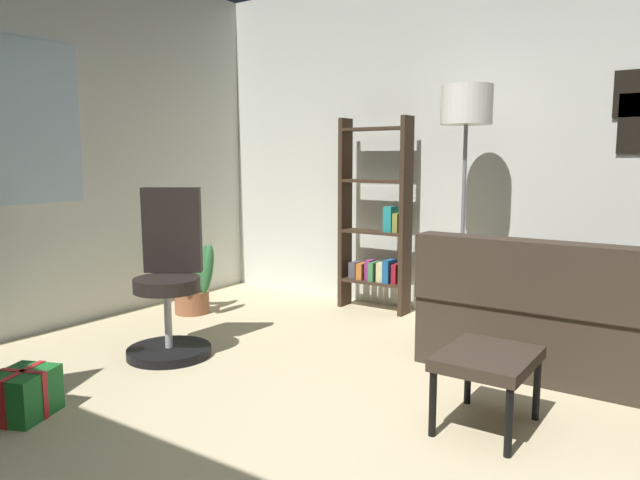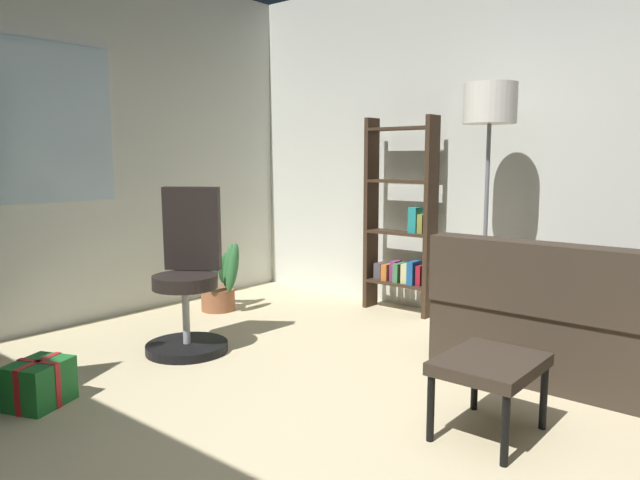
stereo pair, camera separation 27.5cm
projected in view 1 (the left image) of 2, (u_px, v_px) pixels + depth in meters
The scene contains 10 objects.
ground_plane at pixel (404, 467), 2.66m from camera, with size 4.88×6.33×0.10m, color beige.
wall_back_with_windows at pixel (1, 140), 4.24m from camera, with size 4.88×0.12×2.90m.
wall_right_with_frames at pixel (556, 142), 4.49m from camera, with size 0.12×6.33×2.90m.
couch at pixel (602, 322), 3.72m from camera, with size 1.61×1.86×0.85m.
footstool at pixel (488, 363), 2.90m from camera, with size 0.53×0.42×0.38m.
gift_box_green at pixel (24, 394), 3.05m from camera, with size 0.38×0.34×0.25m.
office_chair at pixel (169, 289), 4.02m from camera, with size 0.59×0.58×1.13m.
bookshelf at pixel (376, 226), 5.15m from camera, with size 0.18×0.64×1.68m.
floor_lamp at pixel (466, 122), 4.30m from camera, with size 0.37×0.37×1.85m.
potted_plant at pixel (194, 285), 5.13m from camera, with size 0.44×0.46×0.62m.
Camera 1 is at (-2.28, -1.10, 1.32)m, focal length 33.33 mm.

